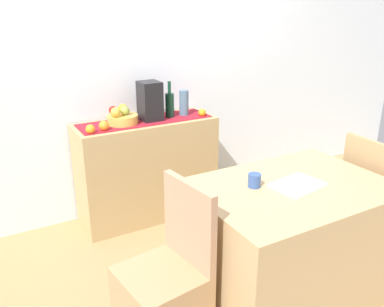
% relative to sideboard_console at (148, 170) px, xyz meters
% --- Properties ---
extents(ground_plane, '(6.40, 6.40, 0.02)m').
position_rel_sideboard_console_xyz_m(ground_plane, '(0.14, -0.92, -0.43)').
color(ground_plane, '#9B7D50').
rests_on(ground_plane, ground).
extents(room_wall_rear, '(6.40, 0.06, 2.70)m').
position_rel_sideboard_console_xyz_m(room_wall_rear, '(0.14, 0.26, 0.93)').
color(room_wall_rear, silver).
rests_on(room_wall_rear, ground).
extents(sideboard_console, '(1.14, 0.42, 0.85)m').
position_rel_sideboard_console_xyz_m(sideboard_console, '(0.00, 0.00, 0.00)').
color(sideboard_console, tan).
rests_on(sideboard_console, ground).
extents(table_runner, '(1.07, 0.32, 0.01)m').
position_rel_sideboard_console_xyz_m(table_runner, '(0.00, 0.00, 0.43)').
color(table_runner, maroon).
rests_on(table_runner, sideboard_console).
extents(fruit_bowl, '(0.24, 0.24, 0.07)m').
position_rel_sideboard_console_xyz_m(fruit_bowl, '(-0.19, 0.00, 0.46)').
color(fruit_bowl, gold).
rests_on(fruit_bowl, table_runner).
extents(apple_front, '(0.07, 0.07, 0.07)m').
position_rel_sideboard_console_xyz_m(apple_front, '(-0.17, -0.01, 0.53)').
color(apple_front, olive).
rests_on(apple_front, fruit_bowl).
extents(apple_upper, '(0.08, 0.08, 0.08)m').
position_rel_sideboard_console_xyz_m(apple_upper, '(-0.26, -0.04, 0.54)').
color(apple_upper, gold).
rests_on(apple_upper, fruit_bowl).
extents(apple_right, '(0.07, 0.07, 0.07)m').
position_rel_sideboard_console_xyz_m(apple_right, '(-0.25, 0.06, 0.53)').
color(apple_right, red).
rests_on(apple_right, fruit_bowl).
extents(apple_center, '(0.07, 0.07, 0.07)m').
position_rel_sideboard_console_xyz_m(apple_center, '(-0.16, 0.07, 0.53)').
color(apple_center, gold).
rests_on(apple_center, fruit_bowl).
extents(wine_bottle, '(0.07, 0.07, 0.30)m').
position_rel_sideboard_console_xyz_m(wine_bottle, '(0.22, -0.00, 0.53)').
color(wine_bottle, '#113624').
rests_on(wine_bottle, sideboard_console).
extents(coffee_maker, '(0.16, 0.18, 0.31)m').
position_rel_sideboard_console_xyz_m(coffee_maker, '(0.04, 0.00, 0.58)').
color(coffee_maker, black).
rests_on(coffee_maker, sideboard_console).
extents(ceramic_vase, '(0.08, 0.08, 0.22)m').
position_rel_sideboard_console_xyz_m(ceramic_vase, '(0.35, 0.00, 0.53)').
color(ceramic_vase, slate).
rests_on(ceramic_vase, sideboard_console).
extents(orange_loose_end, '(0.07, 0.07, 0.07)m').
position_rel_sideboard_console_xyz_m(orange_loose_end, '(-0.48, -0.12, 0.46)').
color(orange_loose_end, orange).
rests_on(orange_loose_end, sideboard_console).
extents(orange_loose_mid, '(0.08, 0.08, 0.08)m').
position_rel_sideboard_console_xyz_m(orange_loose_mid, '(-0.37, -0.10, 0.46)').
color(orange_loose_mid, orange).
rests_on(orange_loose_mid, sideboard_console).
extents(orange_loose_far, '(0.07, 0.07, 0.07)m').
position_rel_sideboard_console_xyz_m(orange_loose_far, '(0.47, -0.10, 0.46)').
color(orange_loose_far, orange).
rests_on(orange_loose_far, sideboard_console).
extents(dining_table, '(1.15, 0.83, 0.74)m').
position_rel_sideboard_console_xyz_m(dining_table, '(0.34, -1.35, -0.05)').
color(dining_table, tan).
rests_on(dining_table, ground).
extents(open_book, '(0.31, 0.25, 0.02)m').
position_rel_sideboard_console_xyz_m(open_book, '(0.36, -1.37, 0.33)').
color(open_book, white).
rests_on(open_book, dining_table).
extents(coffee_cup, '(0.07, 0.07, 0.08)m').
position_rel_sideboard_console_xyz_m(coffee_cup, '(0.14, -1.25, 0.36)').
color(coffee_cup, '#314E8A').
rests_on(coffee_cup, dining_table).
extents(chair_near_window, '(0.45, 0.45, 0.90)m').
position_rel_sideboard_console_xyz_m(chair_near_window, '(-0.50, -1.34, -0.16)').
color(chair_near_window, tan).
rests_on(chair_near_window, ground).
extents(chair_by_corner, '(0.42, 0.42, 0.90)m').
position_rel_sideboard_console_xyz_m(chair_by_corner, '(1.18, -1.35, -0.16)').
color(chair_by_corner, tan).
rests_on(chair_by_corner, ground).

